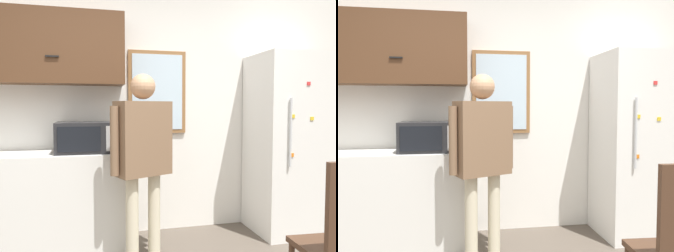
{
  "view_description": "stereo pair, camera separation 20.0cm",
  "coord_description": "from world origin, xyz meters",
  "views": [
    {
      "loc": [
        -0.49,
        -1.51,
        1.36
      ],
      "look_at": [
        0.13,
        1.1,
        1.21
      ],
      "focal_mm": 35.0,
      "sensor_mm": 36.0,
      "label": 1
    },
    {
      "loc": [
        -0.29,
        -1.55,
        1.36
      ],
      "look_at": [
        0.13,
        1.1,
        1.21
      ],
      "focal_mm": 35.0,
      "sensor_mm": 36.0,
      "label": 2
    }
  ],
  "objects": [
    {
      "name": "back_wall",
      "position": [
        0.0,
        2.03,
        1.35
      ],
      "size": [
        6.0,
        0.06,
        2.7
      ],
      "color": "white",
      "rests_on": "ground_plane"
    },
    {
      "name": "counter",
      "position": [
        -1.18,
        1.72,
        0.47
      ],
      "size": [
        2.05,
        0.56,
        0.93
      ],
      "color": "silver",
      "rests_on": "ground_plane"
    },
    {
      "name": "person",
      "position": [
        -0.04,
        1.29,
        1.01
      ],
      "size": [
        0.58,
        0.39,
        1.65
      ],
      "rotation": [
        0.0,
        0.0,
        0.4
      ],
      "color": "beige",
      "rests_on": "ground_plane"
    },
    {
      "name": "window",
      "position": [
        0.22,
        1.98,
        1.52
      ],
      "size": [
        0.63,
        0.05,
        0.89
      ],
      "color": "olive"
    },
    {
      "name": "upper_cabinets",
      "position": [
        -1.18,
        1.84,
        1.93
      ],
      "size": [
        2.05,
        0.34,
        0.7
      ],
      "color": "#51331E"
    },
    {
      "name": "microwave",
      "position": [
        -0.54,
        1.71,
        1.08
      ],
      "size": [
        0.54,
        0.43,
        0.29
      ],
      "color": "#232326",
      "rests_on": "counter"
    },
    {
      "name": "refrigerator",
      "position": [
        1.63,
        1.66,
        0.96
      ],
      "size": [
        0.79,
        0.69,
        1.93
      ],
      "color": "white",
      "rests_on": "ground_plane"
    }
  ]
}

